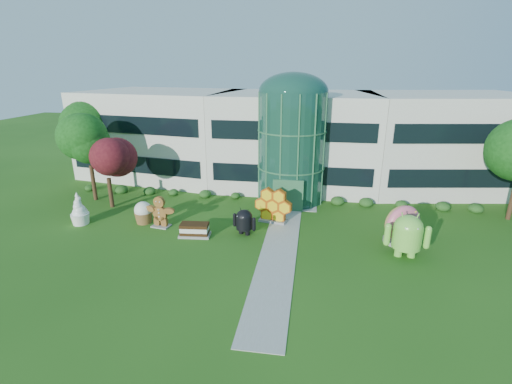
% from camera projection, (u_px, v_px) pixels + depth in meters
% --- Properties ---
extents(ground, '(140.00, 140.00, 0.00)m').
position_uv_depth(ground, '(277.00, 262.00, 23.70)').
color(ground, '#215114').
rests_on(ground, ground).
extents(building, '(46.00, 15.00, 9.30)m').
position_uv_depth(building, '(295.00, 138.00, 39.01)').
color(building, beige).
rests_on(building, ground).
extents(atrium, '(6.00, 6.00, 9.80)m').
position_uv_depth(atrium, '(292.00, 148.00, 33.32)').
color(atrium, '#194738').
rests_on(atrium, ground).
extents(walkway, '(2.40, 20.00, 0.04)m').
position_uv_depth(walkway, '(280.00, 247.00, 25.56)').
color(walkway, '#9E9E93').
rests_on(walkway, ground).
extents(tree_red, '(4.00, 4.00, 6.00)m').
position_uv_depth(tree_red, '(108.00, 174.00, 32.03)').
color(tree_red, '#3F0C14').
rests_on(tree_red, ground).
extents(trees_backdrop, '(52.00, 8.00, 8.40)m').
position_uv_depth(trees_backdrop, '(292.00, 153.00, 34.49)').
color(trees_backdrop, '#113F0F').
rests_on(trees_backdrop, ground).
extents(android_green, '(3.04, 2.07, 3.38)m').
position_uv_depth(android_green, '(408.00, 233.00, 23.90)').
color(android_green, '#73CF42').
rests_on(android_green, ground).
extents(android_black, '(2.32, 1.93, 2.26)m').
position_uv_depth(android_black, '(244.00, 220.00, 27.29)').
color(android_black, black).
rests_on(android_black, ground).
extents(donut, '(3.04, 2.48, 2.86)m').
position_uv_depth(donut, '(401.00, 224.00, 25.92)').
color(donut, '#E0556E').
rests_on(donut, ground).
extents(gingerbread, '(2.87, 1.50, 2.52)m').
position_uv_depth(gingerbread, '(160.00, 212.00, 28.54)').
color(gingerbread, brown).
rests_on(gingerbread, ground).
extents(ice_cream_sandwich, '(2.34, 1.31, 1.00)m').
position_uv_depth(ice_cream_sandwich, '(195.00, 230.00, 27.16)').
color(ice_cream_sandwich, black).
rests_on(ice_cream_sandwich, ground).
extents(honeycomb, '(3.38, 1.83, 2.52)m').
position_uv_depth(honeycomb, '(273.00, 207.00, 29.50)').
color(honeycomb, yellow).
rests_on(honeycomb, ground).
extents(froyo, '(1.56, 1.56, 2.59)m').
position_uv_depth(froyo, '(79.00, 208.00, 29.04)').
color(froyo, white).
rests_on(froyo, ground).
extents(cupcake, '(1.91, 1.91, 1.79)m').
position_uv_depth(cupcake, '(143.00, 212.00, 29.36)').
color(cupcake, white).
rests_on(cupcake, ground).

